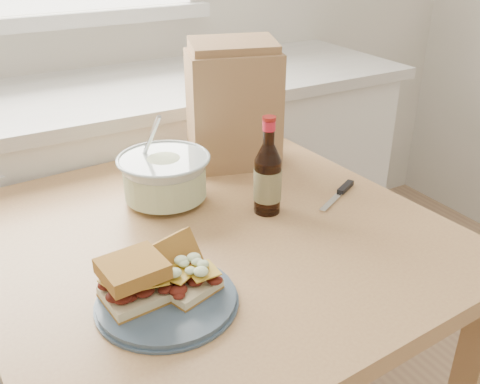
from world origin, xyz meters
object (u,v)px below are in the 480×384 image
beer_bottle (268,177)px  paper_bag (234,110)px  plate (167,300)px  dining_table (212,274)px  coleslaw_bowl (165,179)px

beer_bottle → paper_bag: 0.31m
plate → paper_bag: bearing=49.8°
beer_bottle → paper_bag: size_ratio=0.75×
dining_table → plate: bearing=-138.1°
coleslaw_bowl → beer_bottle: bearing=-42.2°
dining_table → coleslaw_bowl: 0.26m
coleslaw_bowl → paper_bag: 0.30m
dining_table → beer_bottle: (0.16, 0.01, 0.21)m
dining_table → beer_bottle: beer_bottle is taller
coleslaw_bowl → paper_bag: paper_bag is taller
plate → dining_table: bearing=45.5°
plate → beer_bottle: (0.34, 0.20, 0.08)m
plate → paper_bag: (0.42, 0.49, 0.15)m
plate → beer_bottle: beer_bottle is taller
plate → coleslaw_bowl: coleslaw_bowl is taller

